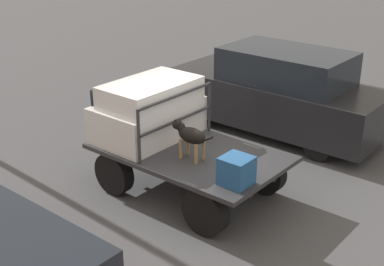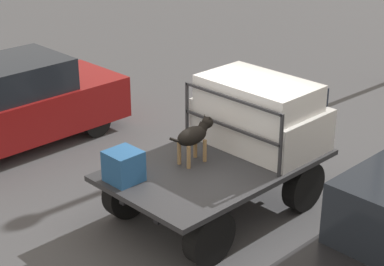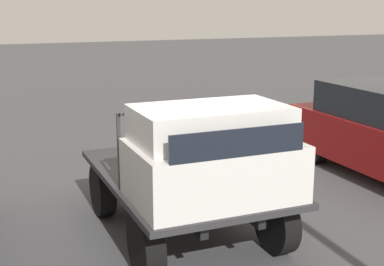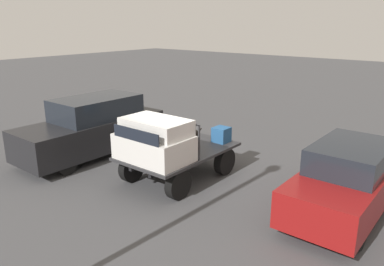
{
  "view_description": "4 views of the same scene",
  "coord_description": "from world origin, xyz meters",
  "px_view_note": "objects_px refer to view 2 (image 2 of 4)",
  "views": [
    {
      "loc": [
        -5.58,
        6.73,
        4.85
      ],
      "look_at": [
        -0.27,
        0.26,
        1.35
      ],
      "focal_mm": 50.0,
      "sensor_mm": 36.0,
      "label": 1
    },
    {
      "loc": [
        -6.43,
        -6.03,
        5.15
      ],
      "look_at": [
        -0.27,
        0.26,
        1.35
      ],
      "focal_mm": 60.0,
      "sensor_mm": 36.0,
      "label": 2
    },
    {
      "loc": [
        6.56,
        -2.61,
        3.13
      ],
      "look_at": [
        -0.27,
        0.26,
        1.35
      ],
      "focal_mm": 50.0,
      "sensor_mm": 36.0,
      "label": 3
    },
    {
      "loc": [
        7.73,
        6.72,
        4.42
      ],
      "look_at": [
        -0.27,
        0.26,
        1.35
      ],
      "focal_mm": 35.0,
      "sensor_mm": 36.0,
      "label": 4
    }
  ],
  "objects_px": {
    "dog": "(195,135)",
    "cargo_crate": "(124,166)",
    "parked_sedan": "(14,104)",
    "flatbed_truck": "(216,177)"
  },
  "relations": [
    {
      "from": "dog",
      "to": "cargo_crate",
      "type": "relative_size",
      "value": 1.97
    },
    {
      "from": "flatbed_truck",
      "to": "parked_sedan",
      "type": "distance_m",
      "value": 4.55
    },
    {
      "from": "dog",
      "to": "cargo_crate",
      "type": "xyz_separation_m",
      "value": [
        -1.17,
        0.26,
        -0.21
      ]
    },
    {
      "from": "cargo_crate",
      "to": "flatbed_truck",
      "type": "bearing_deg",
      "value": -20.65
    },
    {
      "from": "dog",
      "to": "cargo_crate",
      "type": "height_order",
      "value": "dog"
    },
    {
      "from": "dog",
      "to": "parked_sedan",
      "type": "xyz_separation_m",
      "value": [
        -0.67,
        4.2,
        -0.46
      ]
    },
    {
      "from": "flatbed_truck",
      "to": "cargo_crate",
      "type": "bearing_deg",
      "value": 159.35
    },
    {
      "from": "flatbed_truck",
      "to": "dog",
      "type": "height_order",
      "value": "dog"
    },
    {
      "from": "dog",
      "to": "cargo_crate",
      "type": "distance_m",
      "value": 1.21
    },
    {
      "from": "parked_sedan",
      "to": "flatbed_truck",
      "type": "bearing_deg",
      "value": -83.63
    }
  ]
}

